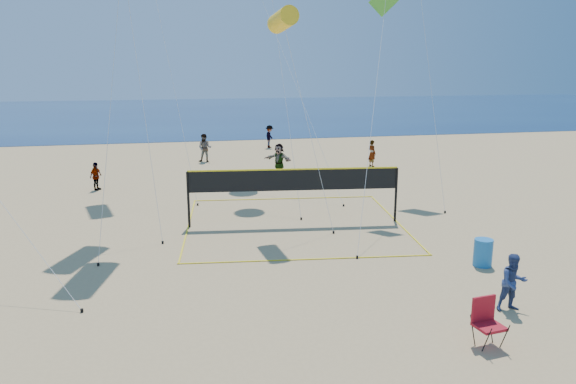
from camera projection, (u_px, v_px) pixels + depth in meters
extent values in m
cube|color=#102550|center=(201.00, 113.00, 69.86)|extent=(140.00, 50.00, 0.03)
imported|color=navy|center=(513.00, 283.00, 14.89)|extent=(0.79, 0.63, 1.58)
imported|color=gray|center=(96.00, 176.00, 28.69)|extent=(0.73, 0.91, 1.45)
imported|color=gray|center=(279.00, 160.00, 32.02)|extent=(1.67, 1.61, 1.90)
imported|color=gray|center=(372.00, 153.00, 35.02)|extent=(0.58, 0.70, 1.66)
imported|color=gray|center=(205.00, 148.00, 36.50)|extent=(1.07, 0.95, 1.84)
imported|color=gray|center=(270.00, 137.00, 42.42)|extent=(1.05, 1.27, 1.70)
cube|color=#A2121E|center=(489.00, 327.00, 13.03)|extent=(0.71, 0.66, 0.07)
cube|color=#A2121E|center=(483.00, 309.00, 13.18)|extent=(0.63, 0.15, 0.63)
cylinder|color=black|center=(486.00, 342.00, 12.79)|extent=(0.07, 0.32, 0.82)
cylinder|color=black|center=(473.00, 333.00, 13.21)|extent=(0.07, 0.32, 0.82)
cylinder|color=black|center=(504.00, 338.00, 12.95)|extent=(0.07, 0.32, 0.82)
cylinder|color=black|center=(491.00, 330.00, 13.37)|extent=(0.07, 0.32, 0.82)
cylinder|color=#1B6CB4|center=(483.00, 253.00, 18.21)|extent=(0.69, 0.69, 0.90)
cylinder|color=black|center=(188.00, 200.00, 22.27)|extent=(0.10, 0.10, 2.25)
cylinder|color=black|center=(396.00, 195.00, 23.07)|extent=(0.10, 0.10, 2.25)
cube|color=black|center=(294.00, 180.00, 22.51)|extent=(8.41, 0.88, 0.84)
cube|color=yellow|center=(294.00, 169.00, 22.40)|extent=(8.41, 0.89, 0.06)
cube|color=yellow|center=(307.00, 259.00, 18.84)|extent=(8.61, 0.93, 0.02)
cube|color=yellow|center=(284.00, 199.00, 27.02)|extent=(8.61, 0.93, 0.02)
cylinder|color=silver|center=(111.00, 100.00, 18.80)|extent=(1.21, 3.38, 10.39)
cylinder|color=black|center=(98.00, 264.00, 18.28)|extent=(0.08, 0.08, 0.10)
cylinder|color=silver|center=(139.00, 73.00, 20.94)|extent=(1.23, 4.16, 12.02)
cylinder|color=black|center=(163.00, 242.00, 20.47)|extent=(0.08, 0.08, 0.10)
cylinder|color=yellow|center=(283.00, 20.00, 21.08)|extent=(0.95, 1.84, 0.96)
cylinder|color=silver|center=(309.00, 127.00, 21.37)|extent=(1.68, 1.67, 7.96)
cylinder|color=black|center=(334.00, 232.00, 21.66)|extent=(0.08, 0.08, 0.10)
cylinder|color=silver|center=(3.00, 205.00, 15.93)|extent=(4.48, 4.21, 4.96)
cylinder|color=black|center=(82.00, 311.00, 14.93)|extent=(0.08, 0.08, 0.10)
cylinder|color=silver|center=(373.00, 114.00, 21.25)|extent=(3.12, 6.40, 8.98)
cylinder|color=black|center=(357.00, 257.00, 18.95)|extent=(0.08, 0.08, 0.10)
cylinder|color=silver|center=(431.00, 87.00, 25.69)|extent=(0.35, 4.91, 10.52)
cylinder|color=black|center=(445.00, 212.00, 24.54)|extent=(0.08, 0.08, 0.10)
cylinder|color=silver|center=(281.00, 65.00, 25.35)|extent=(0.39, 6.97, 12.48)
cylinder|color=black|center=(301.00, 219.00, 23.51)|extent=(0.08, 0.08, 0.10)
cylinder|color=silver|center=(295.00, 83.00, 28.06)|extent=(2.82, 8.21, 10.66)
cylinder|color=black|center=(344.00, 205.00, 25.65)|extent=(0.08, 0.08, 0.10)
cylinder|color=silver|center=(164.00, 38.00, 26.87)|extent=(2.40, 6.37, 15.00)
cylinder|color=black|center=(198.00, 204.00, 25.80)|extent=(0.08, 0.08, 0.10)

